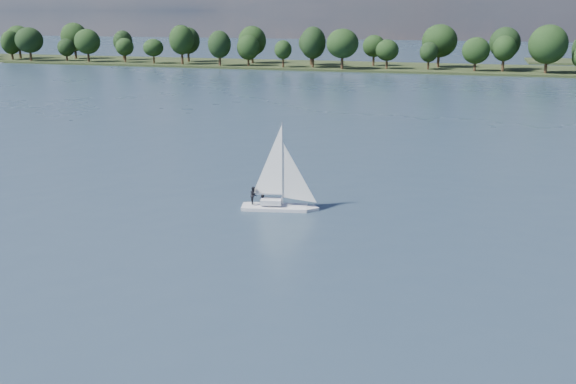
% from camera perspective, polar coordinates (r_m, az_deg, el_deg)
% --- Properties ---
extents(ground, '(700.00, 700.00, 0.00)m').
position_cam_1_polar(ground, '(134.64, 2.78, 7.05)').
color(ground, '#233342').
rests_on(ground, ground).
extents(far_shore, '(660.00, 40.00, 1.50)m').
position_cam_1_polar(far_shore, '(244.23, 9.14, 10.81)').
color(far_shore, black).
rests_on(far_shore, ground).
extents(sailboat, '(7.77, 3.54, 9.87)m').
position_cam_1_polar(sailboat, '(67.81, -1.14, 0.66)').
color(sailboat, silver).
rests_on(sailboat, ground).
extents(treeline, '(562.46, 74.38, 18.02)m').
position_cam_1_polar(treeline, '(240.52, 8.19, 12.72)').
color(treeline, black).
rests_on(treeline, ground).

